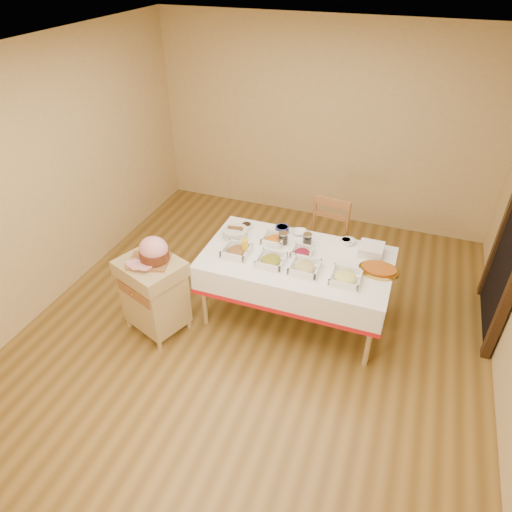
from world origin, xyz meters
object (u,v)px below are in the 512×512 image
at_px(butcher_cart, 154,292).
at_px(plate_stack, 371,250).
at_px(brass_platter, 379,270).
at_px(dining_chair, 325,243).
at_px(ham_on_board, 153,252).
at_px(preserve_jar_right, 307,239).
at_px(bread_basket, 235,233).
at_px(preserve_jar_left, 283,239).
at_px(dining_table, 296,270).
at_px(mustard_bottle, 245,246).

height_order(butcher_cart, plate_stack, plate_stack).
xyz_separation_m(butcher_cart, brass_platter, (2.02, 0.67, 0.32)).
relative_size(dining_chair, brass_platter, 2.65).
xyz_separation_m(ham_on_board, brass_platter, (1.98, 0.64, -0.15)).
height_order(preserve_jar_right, bread_basket, preserve_jar_right).
relative_size(dining_chair, plate_stack, 4.30).
height_order(butcher_cart, preserve_jar_left, preserve_jar_left).
xyz_separation_m(dining_chair, preserve_jar_right, (-0.10, -0.46, 0.30)).
distance_m(ham_on_board, brass_platter, 2.09).
bearing_deg(butcher_cart, plate_stack, 26.25).
height_order(dining_chair, preserve_jar_right, dining_chair).
bearing_deg(plate_stack, bread_basket, -172.81).
height_order(dining_table, butcher_cart, butcher_cart).
bearing_deg(preserve_jar_right, mustard_bottle, -145.22).
distance_m(ham_on_board, plate_stack, 2.08).
relative_size(dining_table, bread_basket, 7.02).
xyz_separation_m(dining_table, preserve_jar_right, (0.03, 0.26, 0.21)).
height_order(preserve_jar_left, brass_platter, preserve_jar_left).
distance_m(preserve_jar_left, plate_stack, 0.87).
distance_m(dining_table, brass_platter, 0.80).
bearing_deg(brass_platter, mustard_bottle, -173.67).
bearing_deg(preserve_jar_left, butcher_cart, -141.79).
height_order(preserve_jar_left, plate_stack, preserve_jar_left).
height_order(mustard_bottle, plate_stack, mustard_bottle).
bearing_deg(mustard_bottle, plate_stack, 19.47).
bearing_deg(preserve_jar_right, ham_on_board, -145.01).
xyz_separation_m(butcher_cart, preserve_jar_left, (1.05, 0.82, 0.35)).
height_order(preserve_jar_right, mustard_bottle, mustard_bottle).
xyz_separation_m(ham_on_board, preserve_jar_right, (1.24, 0.87, -0.12)).
xyz_separation_m(butcher_cart, preserve_jar_right, (1.28, 0.90, 0.35)).
bearing_deg(preserve_jar_right, brass_platter, -16.94).
relative_size(bread_basket, brass_platter, 0.69).
bearing_deg(ham_on_board, dining_chair, 44.85).
bearing_deg(preserve_jar_left, dining_table, -42.87).
relative_size(bread_basket, plate_stack, 1.13).
xyz_separation_m(ham_on_board, plate_stack, (1.87, 0.91, -0.12)).
bearing_deg(mustard_bottle, preserve_jar_right, 34.78).
xyz_separation_m(ham_on_board, preserve_jar_left, (1.01, 0.79, -0.11)).
bearing_deg(brass_platter, plate_stack, 113.07).
height_order(butcher_cart, preserve_jar_right, preserve_jar_right).
height_order(dining_chair, bread_basket, dining_chair).
bearing_deg(bread_basket, butcher_cart, -125.58).
xyz_separation_m(preserve_jar_left, mustard_bottle, (-0.30, -0.29, 0.03)).
bearing_deg(butcher_cart, mustard_bottle, 35.30).
relative_size(butcher_cart, preserve_jar_left, 6.61).
bearing_deg(bread_basket, mustard_bottle, -49.85).
height_order(dining_table, preserve_jar_left, preserve_jar_left).
distance_m(preserve_jar_right, bread_basket, 0.74).
height_order(ham_on_board, mustard_bottle, ham_on_board).
distance_m(butcher_cart, dining_chair, 1.94).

